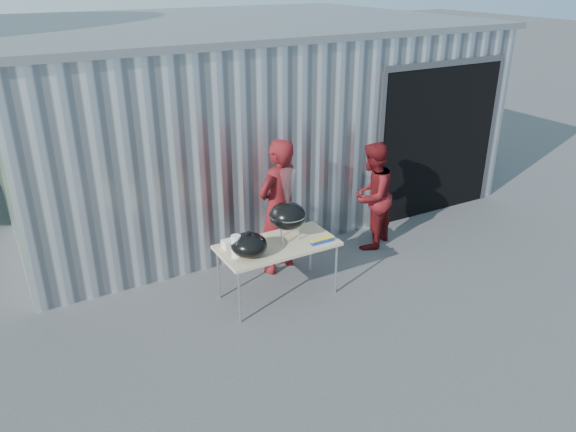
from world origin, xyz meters
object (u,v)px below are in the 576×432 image
folding_table (278,247)px  person_cook (278,207)px  kettle_grill (288,210)px  person_bystander (372,196)px

folding_table → person_cook: person_cook is taller
person_cook → folding_table: bearing=40.3°
kettle_grill → person_cook: 0.66m
kettle_grill → person_cook: (0.19, 0.59, -0.21)m
person_bystander → person_cook: bearing=-30.4°
person_cook → person_bystander: 1.57m
folding_table → person_bystander: person_bystander is taller
kettle_grill → person_bystander: kettle_grill is taller
kettle_grill → person_cook: bearing=72.3°
person_bystander → folding_table: bearing=-12.1°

